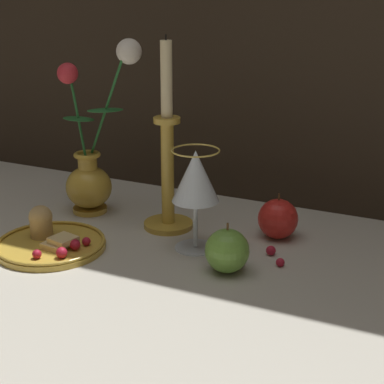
{
  "coord_description": "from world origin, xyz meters",
  "views": [
    {
      "loc": [
        0.54,
        -0.92,
        0.47
      ],
      "look_at": [
        0.09,
        0.04,
        0.1
      ],
      "focal_mm": 60.0,
      "sensor_mm": 36.0,
      "label": 1
    }
  ],
  "objects_px": {
    "plate_with_pastries": "(50,240)",
    "wine_glass": "(196,180)",
    "apple_near_glass": "(227,251)",
    "candlestick": "(168,166)",
    "apple_beside_vase": "(278,219)",
    "vase": "(91,164)"
  },
  "relations": [
    {
      "from": "plate_with_pastries",
      "to": "wine_glass",
      "type": "bearing_deg",
      "value": 25.24
    },
    {
      "from": "apple_near_glass",
      "to": "candlestick",
      "type": "bearing_deg",
      "value": 143.57
    },
    {
      "from": "apple_beside_vase",
      "to": "apple_near_glass",
      "type": "height_order",
      "value": "same"
    },
    {
      "from": "vase",
      "to": "apple_near_glass",
      "type": "xyz_separation_m",
      "value": [
        0.35,
        -0.14,
        -0.06
      ]
    },
    {
      "from": "apple_beside_vase",
      "to": "candlestick",
      "type": "bearing_deg",
      "value": -168.82
    },
    {
      "from": "vase",
      "to": "wine_glass",
      "type": "distance_m",
      "value": 0.28
    },
    {
      "from": "vase",
      "to": "wine_glass",
      "type": "height_order",
      "value": "vase"
    },
    {
      "from": "apple_beside_vase",
      "to": "apple_near_glass",
      "type": "distance_m",
      "value": 0.17
    },
    {
      "from": "vase",
      "to": "apple_near_glass",
      "type": "relative_size",
      "value": 4.1
    },
    {
      "from": "plate_with_pastries",
      "to": "candlestick",
      "type": "distance_m",
      "value": 0.25
    },
    {
      "from": "wine_glass",
      "to": "plate_with_pastries",
      "type": "bearing_deg",
      "value": -154.76
    },
    {
      "from": "vase",
      "to": "wine_glass",
      "type": "xyz_separation_m",
      "value": [
        0.26,
        -0.07,
        0.03
      ]
    },
    {
      "from": "plate_with_pastries",
      "to": "candlestick",
      "type": "bearing_deg",
      "value": 50.78
    },
    {
      "from": "candlestick",
      "to": "apple_beside_vase",
      "type": "xyz_separation_m",
      "value": [
        0.21,
        0.04,
        -0.09
      ]
    },
    {
      "from": "candlestick",
      "to": "apple_beside_vase",
      "type": "relative_size",
      "value": 4.21
    },
    {
      "from": "apple_beside_vase",
      "to": "apple_near_glass",
      "type": "xyz_separation_m",
      "value": [
        -0.03,
        -0.17,
        -0.0
      ]
    },
    {
      "from": "candlestick",
      "to": "apple_near_glass",
      "type": "bearing_deg",
      "value": -36.43
    },
    {
      "from": "vase",
      "to": "candlestick",
      "type": "xyz_separation_m",
      "value": [
        0.17,
        -0.01,
        0.02
      ]
    },
    {
      "from": "candlestick",
      "to": "plate_with_pastries",
      "type": "bearing_deg",
      "value": -129.22
    },
    {
      "from": "apple_beside_vase",
      "to": "apple_near_glass",
      "type": "bearing_deg",
      "value": -100.23
    },
    {
      "from": "candlestick",
      "to": "wine_glass",
      "type": "bearing_deg",
      "value": -37.02
    },
    {
      "from": "wine_glass",
      "to": "apple_beside_vase",
      "type": "bearing_deg",
      "value": 42.79
    }
  ]
}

